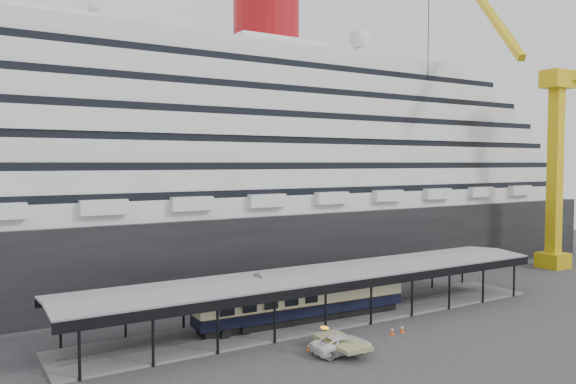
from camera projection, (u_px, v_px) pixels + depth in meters
name	position (u px, v px, depth m)	size (l,w,h in m)	color
ground	(354.00, 331.00, 55.88)	(200.00, 200.00, 0.00)	#323234
cruise_ship	(219.00, 152.00, 82.17)	(130.00, 30.00, 43.90)	black
platform_canopy	(325.00, 297.00, 60.01)	(56.00, 9.18, 5.30)	slate
crane_yellow	(549.00, 142.00, 88.41)	(23.83, 18.78, 47.60)	gold
port_truck	(342.00, 344.00, 49.35)	(2.59, 5.62, 1.56)	white
pullman_carriage	(303.00, 296.00, 58.51)	(23.79, 4.23, 23.24)	black
traffic_cone_left	(309.00, 347.00, 50.04)	(0.45, 0.45, 0.68)	#F3510D
traffic_cone_mid	(392.00, 330.00, 54.69)	(0.41, 0.41, 0.79)	#DE430C
traffic_cone_right	(402.00, 328.00, 55.35)	(0.44, 0.44, 0.80)	#EC500D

